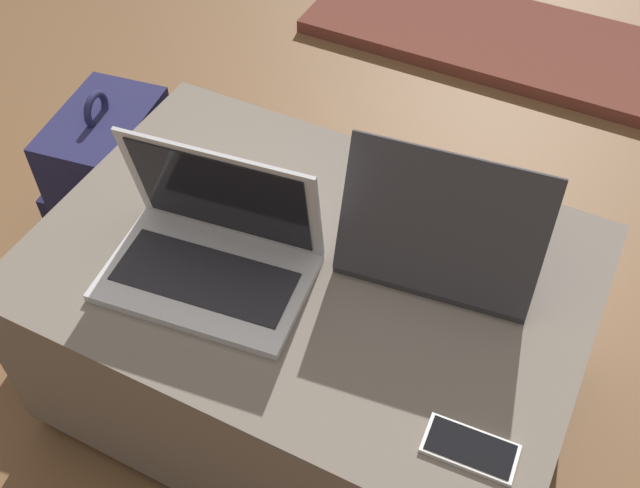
{
  "coord_description": "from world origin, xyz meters",
  "views": [
    {
      "loc": [
        0.4,
        -0.76,
        1.48
      ],
      "look_at": [
        0.03,
        -0.02,
        0.54
      ],
      "focal_mm": 42.0,
      "sensor_mm": 36.0,
      "label": 1
    }
  ],
  "objects_px": {
    "laptop_far": "(443,237)",
    "backpack": "(114,188)",
    "laptop_near": "(212,249)",
    "cell_phone": "(470,448)"
  },
  "relations": [
    {
      "from": "laptop_far",
      "to": "cell_phone",
      "type": "relative_size",
      "value": 2.58
    },
    {
      "from": "laptop_far",
      "to": "backpack",
      "type": "bearing_deg",
      "value": -11.74
    },
    {
      "from": "laptop_far",
      "to": "laptop_near",
      "type": "bearing_deg",
      "value": 23.56
    },
    {
      "from": "laptop_far",
      "to": "backpack",
      "type": "distance_m",
      "value": 0.89
    },
    {
      "from": "laptop_near",
      "to": "backpack",
      "type": "xyz_separation_m",
      "value": [
        -0.49,
        0.27,
        -0.31
      ]
    },
    {
      "from": "laptop_far",
      "to": "backpack",
      "type": "relative_size",
      "value": 0.74
    },
    {
      "from": "laptop_far",
      "to": "cell_phone",
      "type": "height_order",
      "value": "laptop_far"
    },
    {
      "from": "laptop_far",
      "to": "backpack",
      "type": "xyz_separation_m",
      "value": [
        -0.84,
        0.07,
        -0.31
      ]
    },
    {
      "from": "laptop_near",
      "to": "backpack",
      "type": "bearing_deg",
      "value": 144.02
    },
    {
      "from": "laptop_far",
      "to": "cell_phone",
      "type": "bearing_deg",
      "value": 110.72
    }
  ]
}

